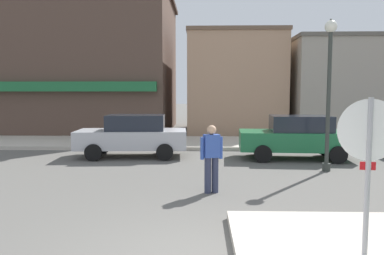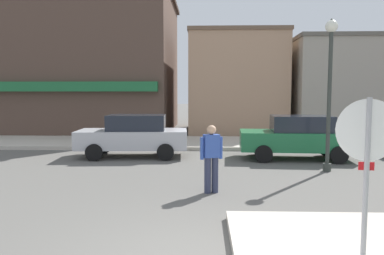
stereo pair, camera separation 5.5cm
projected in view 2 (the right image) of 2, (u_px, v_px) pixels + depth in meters
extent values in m
cube|color=beige|center=(202.00, 143.00, 17.32)|extent=(80.00, 4.00, 0.15)
cylinder|color=#9E9EA3|center=(366.00, 184.00, 4.95)|extent=(0.07, 0.07, 2.30)
cylinder|color=red|center=(368.00, 130.00, 4.91)|extent=(0.75, 0.12, 0.76)
cylinder|color=white|center=(368.00, 130.00, 4.89)|extent=(0.81, 0.12, 0.82)
cube|color=red|center=(366.00, 166.00, 4.94)|extent=(0.20, 0.04, 0.11)
cylinder|color=#333833|center=(329.00, 102.00, 11.13)|extent=(0.12, 0.12, 4.20)
cylinder|color=#333833|center=(327.00, 167.00, 11.31)|extent=(0.24, 0.24, 0.24)
sphere|color=white|center=(332.00, 26.00, 10.93)|extent=(0.36, 0.36, 0.36)
cone|color=#333833|center=(332.00, 21.00, 10.91)|extent=(0.32, 0.32, 0.18)
cube|color=#B7B7BC|center=(133.00, 139.00, 13.86)|extent=(4.10, 1.95, 0.66)
cube|color=#1E232D|center=(137.00, 122.00, 13.81)|extent=(2.16, 1.52, 0.56)
cylinder|color=black|center=(94.00, 152.00, 13.01)|extent=(0.61, 0.22, 0.60)
cylinder|color=black|center=(104.00, 146.00, 14.71)|extent=(0.61, 0.22, 0.60)
cylinder|color=black|center=(165.00, 152.00, 13.09)|extent=(0.61, 0.22, 0.60)
cylinder|color=black|center=(167.00, 145.00, 14.78)|extent=(0.61, 0.22, 0.60)
cube|color=#1E6B3D|center=(297.00, 140.00, 13.38)|extent=(4.10, 1.94, 0.66)
cube|color=#1E232D|center=(301.00, 124.00, 13.31)|extent=(2.16, 1.52, 0.56)
cylinder|color=black|center=(264.00, 154.00, 12.69)|extent=(0.61, 0.22, 0.60)
cylinder|color=black|center=(259.00, 147.00, 14.37)|extent=(0.61, 0.22, 0.60)
cylinder|color=black|center=(339.00, 155.00, 12.45)|extent=(0.61, 0.22, 0.60)
cylinder|color=black|center=(326.00, 148.00, 14.14)|extent=(0.61, 0.22, 0.60)
cylinder|color=#2D334C|center=(215.00, 175.00, 8.86)|extent=(0.16, 0.16, 0.85)
cylinder|color=#2D334C|center=(208.00, 175.00, 8.81)|extent=(0.16, 0.16, 0.85)
cube|color=#3351A8|center=(211.00, 146.00, 8.77)|extent=(0.41, 0.32, 0.54)
sphere|color=tan|center=(211.00, 130.00, 8.73)|extent=(0.22, 0.22, 0.22)
cylinder|color=#3351A8|center=(221.00, 148.00, 8.83)|extent=(0.11, 0.11, 0.52)
cylinder|color=#3351A8|center=(202.00, 148.00, 8.71)|extent=(0.11, 0.11, 0.52)
cube|color=brown|center=(80.00, 66.00, 23.96)|extent=(11.77, 9.55, 8.25)
cube|color=#1E6638|center=(49.00, 87.00, 19.18)|extent=(11.18, 0.40, 0.50)
cube|color=tan|center=(234.00, 86.00, 23.10)|extent=(5.41, 6.93, 5.66)
cube|color=brown|center=(235.00, 37.00, 22.83)|extent=(5.52, 7.07, 0.20)
cube|color=#9E9384|center=(343.00, 89.00, 22.76)|extent=(6.98, 7.89, 5.23)
cube|color=#5E584F|center=(345.00, 44.00, 22.52)|extent=(7.12, 8.04, 0.20)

